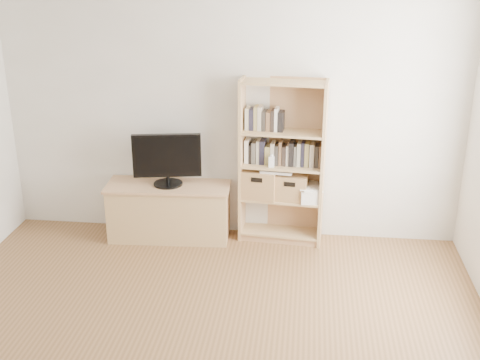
% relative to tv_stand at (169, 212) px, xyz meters
% --- Properties ---
extents(back_wall, '(4.50, 0.02, 2.60)m').
position_rel_tv_stand_xyz_m(back_wall, '(0.60, 0.22, 1.03)').
color(back_wall, beige).
rests_on(back_wall, floor).
extents(tv_stand, '(1.21, 0.51, 0.54)m').
position_rel_tv_stand_xyz_m(tv_stand, '(0.00, 0.00, 0.00)').
color(tv_stand, tan).
rests_on(tv_stand, floor).
extents(bookshelf, '(0.83, 0.36, 1.63)m').
position_rel_tv_stand_xyz_m(bookshelf, '(1.12, 0.08, 0.54)').
color(bookshelf, tan).
rests_on(bookshelf, floor).
extents(television, '(0.66, 0.17, 0.52)m').
position_rel_tv_stand_xyz_m(television, '(0.00, 0.00, 0.56)').
color(television, black).
rests_on(television, tv_stand).
extents(books_row_mid, '(0.80, 0.18, 0.21)m').
position_rel_tv_stand_xyz_m(books_row_mid, '(1.12, 0.10, 0.63)').
color(books_row_mid, silver).
rests_on(books_row_mid, bookshelf).
extents(books_row_upper, '(0.41, 0.19, 0.21)m').
position_rel_tv_stand_xyz_m(books_row_upper, '(0.94, 0.11, 0.96)').
color(books_row_upper, silver).
rests_on(books_row_upper, bookshelf).
extents(baby_monitor, '(0.06, 0.04, 0.11)m').
position_rel_tv_stand_xyz_m(baby_monitor, '(1.02, -0.01, 0.58)').
color(baby_monitor, white).
rests_on(baby_monitor, bookshelf).
extents(basket_left, '(0.37, 0.32, 0.28)m').
position_rel_tv_stand_xyz_m(basket_left, '(0.90, 0.09, 0.32)').
color(basket_left, '#9F8147').
rests_on(basket_left, bookshelf).
extents(basket_right, '(0.34, 0.29, 0.26)m').
position_rel_tv_stand_xyz_m(basket_right, '(1.21, 0.06, 0.31)').
color(basket_right, '#9F8147').
rests_on(basket_right, bookshelf).
extents(laptop, '(0.33, 0.25, 0.02)m').
position_rel_tv_stand_xyz_m(laptop, '(1.07, 0.06, 0.47)').
color(laptop, silver).
rests_on(laptop, basket_left).
extents(magazine_stack, '(0.23, 0.30, 0.13)m').
position_rel_tv_stand_xyz_m(magazine_stack, '(1.39, 0.05, 0.25)').
color(magazine_stack, beige).
rests_on(magazine_stack, bookshelf).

